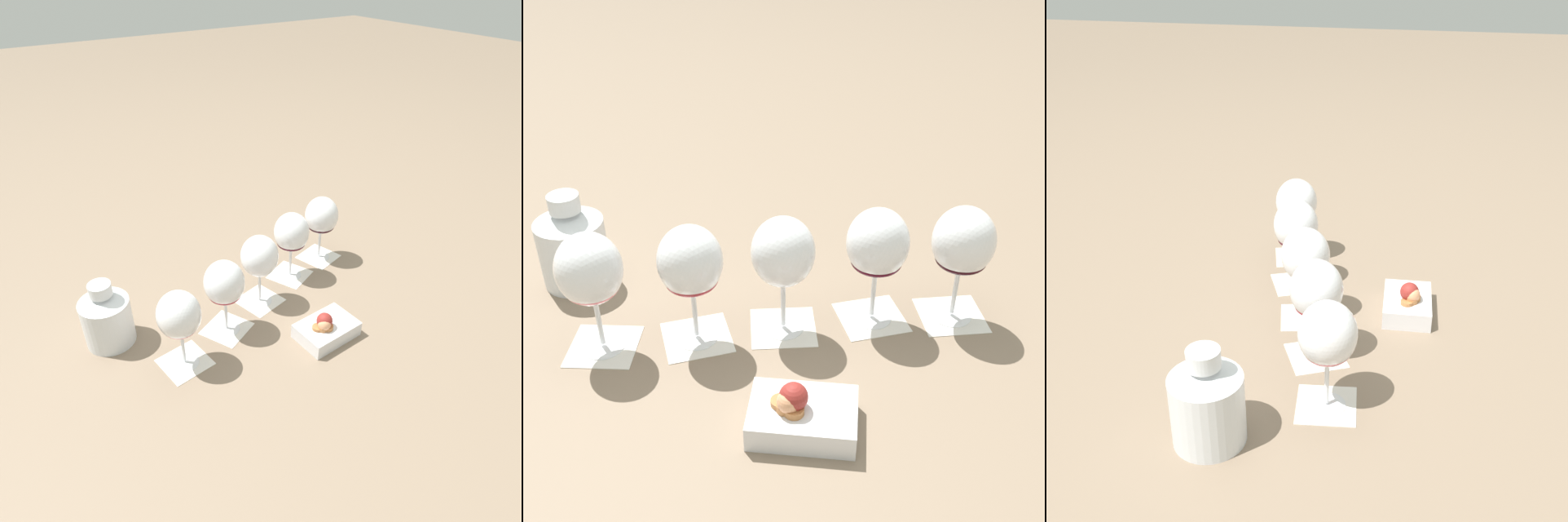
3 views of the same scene
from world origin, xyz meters
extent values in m
plane|color=#7F6B56|center=(0.00, 0.00, 0.00)|extent=(8.00, 8.00, 0.00)
cube|color=silver|center=(-0.25, -0.09, 0.00)|extent=(0.11, 0.11, 0.00)
cube|color=silver|center=(-0.12, -0.04, 0.00)|extent=(0.13, 0.13, 0.00)
cube|color=silver|center=(0.00, 0.00, 0.00)|extent=(0.12, 0.11, 0.00)
cube|color=silver|center=(0.13, 0.05, 0.00)|extent=(0.13, 0.13, 0.00)
cube|color=silver|center=(0.25, 0.07, 0.00)|extent=(0.12, 0.12, 0.00)
cylinder|color=white|center=(-0.25, -0.09, 0.00)|extent=(0.06, 0.06, 0.01)
cylinder|color=white|center=(-0.25, -0.09, 0.05)|extent=(0.01, 0.01, 0.08)
ellipsoid|color=white|center=(-0.25, -0.09, 0.13)|extent=(0.09, 0.09, 0.10)
ellipsoid|color=#DA5F69|center=(-0.25, -0.09, 0.11)|extent=(0.07, 0.07, 0.04)
cylinder|color=white|center=(-0.12, -0.04, 0.00)|extent=(0.06, 0.06, 0.01)
cylinder|color=white|center=(-0.12, -0.04, 0.05)|extent=(0.01, 0.01, 0.08)
ellipsoid|color=white|center=(-0.12, -0.04, 0.13)|extent=(0.09, 0.09, 0.10)
ellipsoid|color=maroon|center=(-0.12, -0.04, 0.11)|extent=(0.07, 0.07, 0.03)
cylinder|color=white|center=(0.00, 0.00, 0.00)|extent=(0.06, 0.06, 0.01)
cylinder|color=white|center=(0.00, 0.00, 0.05)|extent=(0.01, 0.01, 0.08)
ellipsoid|color=white|center=(0.00, 0.00, 0.13)|extent=(0.09, 0.09, 0.10)
ellipsoid|color=maroon|center=(0.00, 0.00, 0.11)|extent=(0.07, 0.07, 0.04)
cylinder|color=white|center=(0.13, 0.05, 0.00)|extent=(0.06, 0.06, 0.01)
cylinder|color=white|center=(0.13, 0.05, 0.05)|extent=(0.01, 0.01, 0.08)
ellipsoid|color=white|center=(0.13, 0.05, 0.13)|extent=(0.09, 0.09, 0.10)
ellipsoid|color=#3F0616|center=(0.13, 0.05, 0.10)|extent=(0.07, 0.07, 0.03)
cylinder|color=white|center=(0.25, 0.07, 0.00)|extent=(0.06, 0.06, 0.01)
cylinder|color=white|center=(0.25, 0.07, 0.05)|extent=(0.01, 0.01, 0.08)
ellipsoid|color=white|center=(0.25, 0.07, 0.13)|extent=(0.09, 0.09, 0.10)
ellipsoid|color=black|center=(0.25, 0.07, 0.10)|extent=(0.07, 0.07, 0.03)
cylinder|color=silver|center=(-0.36, 0.07, 0.05)|extent=(0.11, 0.11, 0.11)
cone|color=silver|center=(-0.36, 0.07, 0.12)|extent=(0.11, 0.11, 0.02)
cylinder|color=silver|center=(-0.36, 0.07, 0.14)|extent=(0.05, 0.05, 0.03)
cube|color=silver|center=(0.06, -0.19, 0.02)|extent=(0.14, 0.10, 0.04)
sphere|color=tan|center=(0.04, -0.20, 0.05)|extent=(0.03, 0.03, 0.03)
cylinder|color=#B2703D|center=(0.03, -0.19, 0.04)|extent=(0.02, 0.02, 0.01)
sphere|color=maroon|center=(0.05, -0.19, 0.05)|extent=(0.04, 0.04, 0.04)
cylinder|color=#B2703D|center=(0.04, -0.20, 0.04)|extent=(0.02, 0.02, 0.01)
cylinder|color=#B2703D|center=(0.05, -0.20, 0.04)|extent=(0.03, 0.03, 0.01)
camera|label=1|loc=(-0.49, -0.76, 0.74)|focal=32.00mm
camera|label=2|loc=(0.13, -0.75, 0.62)|focal=45.00mm
camera|label=3|loc=(-1.05, -0.23, 0.67)|focal=45.00mm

